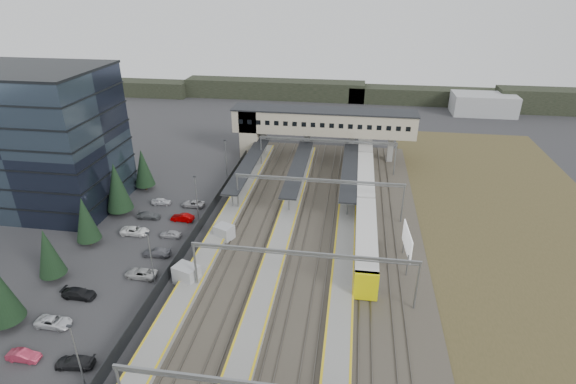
% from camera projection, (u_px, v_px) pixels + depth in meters
% --- Properties ---
extents(ground, '(220.00, 220.00, 0.00)m').
position_uv_depth(ground, '(228.00, 256.00, 66.61)').
color(ground, '#2B2B2D').
rests_on(ground, ground).
extents(office_building, '(24.30, 18.30, 24.30)m').
position_uv_depth(office_building, '(39.00, 140.00, 76.83)').
color(office_building, '#324150').
rests_on(office_building, ground).
extents(conifer_row, '(4.42, 49.82, 9.50)m').
position_uv_depth(conifer_row, '(70.00, 230.00, 64.03)').
color(conifer_row, black).
rests_on(conifer_row, ground).
extents(car_park, '(10.59, 44.45, 1.30)m').
position_uv_depth(car_park, '(122.00, 271.00, 62.29)').
color(car_park, '#A1A1A4').
rests_on(car_park, ground).
extents(lampposts, '(0.50, 53.25, 8.07)m').
position_uv_depth(lampposts, '(177.00, 222.00, 66.91)').
color(lampposts, gray).
rests_on(lampposts, ground).
extents(fence, '(0.08, 90.00, 2.00)m').
position_uv_depth(fence, '(197.00, 230.00, 71.50)').
color(fence, '#26282B').
rests_on(fence, ground).
extents(relay_cabin_near, '(3.78, 3.26, 2.65)m').
position_uv_depth(relay_cabin_near, '(187.00, 275.00, 60.28)').
color(relay_cabin_near, '#9D9FA2').
rests_on(relay_cabin_near, ground).
extents(relay_cabin_far, '(3.31, 3.08, 2.44)m').
position_uv_depth(relay_cabin_far, '(224.00, 233.00, 70.31)').
color(relay_cabin_far, '#9D9FA2').
rests_on(relay_cabin_far, ground).
extents(rail_corridor, '(34.00, 90.00, 0.92)m').
position_uv_depth(rail_corridor, '(295.00, 242.00, 69.68)').
color(rail_corridor, '#3D362E').
rests_on(rail_corridor, ground).
extents(canopies, '(23.10, 30.00, 3.28)m').
position_uv_depth(canopies, '(299.00, 166.00, 87.99)').
color(canopies, black).
rests_on(canopies, ground).
extents(footbridge, '(40.40, 6.40, 11.20)m').
position_uv_depth(footbridge, '(311.00, 124.00, 99.50)').
color(footbridge, '#B1AB8B').
rests_on(footbridge, ground).
extents(gantries, '(28.40, 62.28, 7.17)m').
position_uv_depth(gantries, '(312.00, 217.00, 65.05)').
color(gantries, gray).
rests_on(gantries, ground).
extents(train, '(3.10, 64.84, 3.91)m').
position_uv_depth(train, '(365.00, 182.00, 84.92)').
color(train, silver).
rests_on(train, ground).
extents(billboard, '(0.66, 6.59, 5.72)m').
position_uv_depth(billboard, '(407.00, 242.00, 62.92)').
color(billboard, gray).
rests_on(billboard, ground).
extents(scrub_east, '(34.00, 120.00, 0.06)m').
position_uv_depth(scrub_east, '(539.00, 263.00, 64.99)').
color(scrub_east, '#443E22').
rests_on(scrub_east, ground).
extents(treeline_far, '(170.00, 19.00, 7.00)m').
position_uv_depth(treeline_far, '(376.00, 95.00, 144.26)').
color(treeline_far, black).
rests_on(treeline_far, ground).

